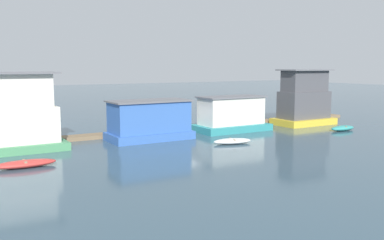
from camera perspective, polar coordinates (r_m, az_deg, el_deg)
name	(u,v)px	position (r m, az deg, el deg)	size (l,w,h in m)	color
ground_plane	(186,135)	(36.12, -0.81, -2.03)	(200.00, 200.00, 0.00)	#385160
dock_walkway	(172,130)	(38.28, -2.71, -1.28)	(42.40, 1.56, 0.30)	#846B4C
houseboat_green	(21,117)	(31.68, -21.87, 0.36)	(5.79, 3.75, 5.40)	#4C9360
houseboat_blue	(149,121)	(33.99, -5.69, -0.08)	(6.56, 3.38, 3.14)	#3866B7
houseboat_teal	(231,115)	(38.59, 5.26, 0.67)	(6.76, 3.61, 3.12)	teal
houseboat_yellow	(304,100)	(43.94, 14.72, 2.55)	(5.94, 3.47, 5.47)	gold
dinghy_red	(25,164)	(26.52, -21.40, -5.46)	(3.54, 1.14, 0.44)	red
dinghy_white	(232,141)	(32.22, 5.40, -2.82)	(3.16, 1.84, 0.41)	white
dinghy_teal	(343,128)	(40.85, 19.44, -1.03)	(2.71, 1.05, 0.47)	teal
mooring_post_centre	(210,122)	(39.07, 2.44, -0.30)	(0.22, 0.22, 1.39)	brown
mooring_post_near_left	(240,117)	(40.99, 6.43, 0.37)	(0.23, 0.23, 1.89)	brown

